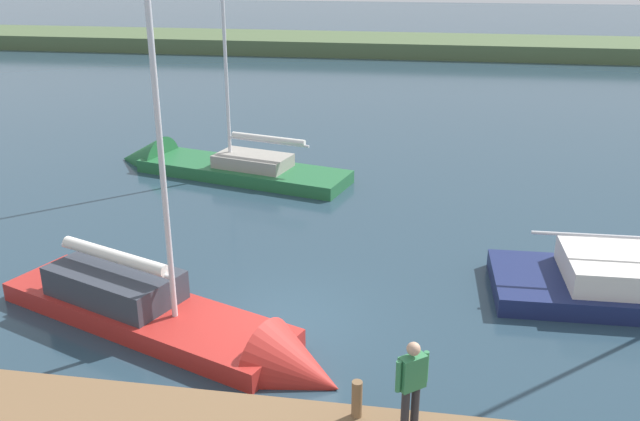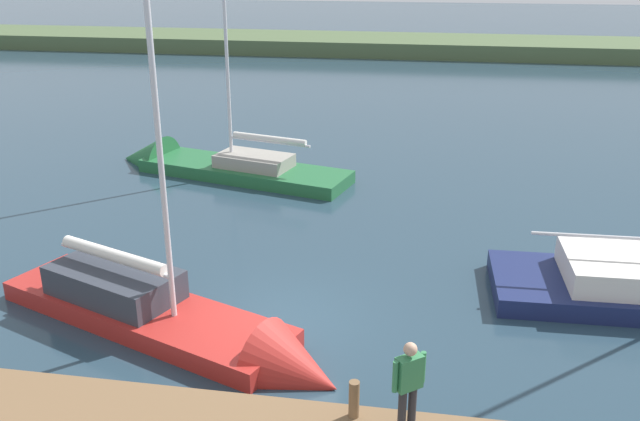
{
  "view_description": "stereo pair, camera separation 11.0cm",
  "coord_description": "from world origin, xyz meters",
  "px_view_note": "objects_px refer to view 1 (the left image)",
  "views": [
    {
      "loc": [
        -3.05,
        13.57,
        8.25
      ],
      "look_at": [
        -0.32,
        -3.52,
        1.52
      ],
      "focal_mm": 38.25,
      "sensor_mm": 36.0,
      "label": 1
    },
    {
      "loc": [
        -3.16,
        13.55,
        8.25
      ],
      "look_at": [
        -0.32,
        -3.52,
        1.52
      ],
      "focal_mm": 38.25,
      "sensor_mm": 36.0,
      "label": 2
    }
  ],
  "objects_px": {
    "mooring_post_near": "(357,399)",
    "person_on_dock": "(412,381)",
    "sailboat_far_left": "(182,328)",
    "sailboat_far_right": "(206,168)"
  },
  "relations": [
    {
      "from": "person_on_dock",
      "to": "sailboat_far_right",
      "type": "bearing_deg",
      "value": 170.51
    },
    {
      "from": "sailboat_far_left",
      "to": "person_on_dock",
      "type": "relative_size",
      "value": 5.75
    },
    {
      "from": "sailboat_far_left",
      "to": "mooring_post_near",
      "type": "bearing_deg",
      "value": -14.32
    },
    {
      "from": "mooring_post_near",
      "to": "sailboat_far_left",
      "type": "xyz_separation_m",
      "value": [
        4.3,
        -3.1,
        -0.85
      ]
    },
    {
      "from": "sailboat_far_right",
      "to": "person_on_dock",
      "type": "distance_m",
      "value": 17.28
    },
    {
      "from": "mooring_post_near",
      "to": "person_on_dock",
      "type": "bearing_deg",
      "value": 167.0
    },
    {
      "from": "mooring_post_near",
      "to": "sailboat_far_right",
      "type": "height_order",
      "value": "sailboat_far_right"
    },
    {
      "from": "mooring_post_near",
      "to": "sailboat_far_left",
      "type": "distance_m",
      "value": 5.37
    },
    {
      "from": "sailboat_far_left",
      "to": "sailboat_far_right",
      "type": "bearing_deg",
      "value": 126.9
    },
    {
      "from": "mooring_post_near",
      "to": "person_on_dock",
      "type": "relative_size",
      "value": 0.41
    }
  ]
}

